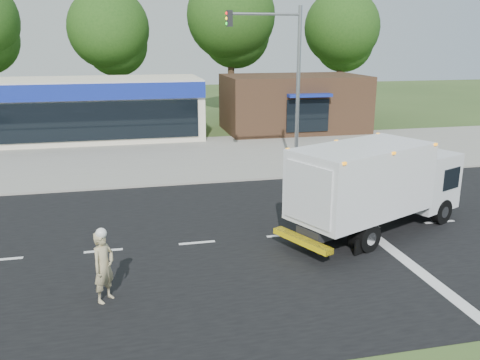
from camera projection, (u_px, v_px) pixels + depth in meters
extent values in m
plane|color=#385123|center=(284.00, 236.00, 17.42)|extent=(120.00, 120.00, 0.00)
cube|color=black|center=(284.00, 236.00, 17.42)|extent=(60.00, 14.00, 0.02)
cube|color=gray|center=(234.00, 174.00, 25.11)|extent=(60.00, 2.40, 0.12)
cube|color=gray|center=(214.00, 151.00, 30.57)|extent=(60.00, 9.00, 0.02)
cube|color=silver|center=(2.00, 259.00, 15.51)|extent=(1.20, 0.15, 0.01)
cube|color=silver|center=(103.00, 251.00, 16.14)|extent=(1.20, 0.15, 0.01)
cube|color=silver|center=(197.00, 243.00, 16.78)|extent=(1.20, 0.15, 0.01)
cube|color=silver|center=(284.00, 235.00, 17.42)|extent=(1.20, 0.15, 0.01)
cube|color=silver|center=(364.00, 228.00, 18.05)|extent=(1.20, 0.15, 0.01)
cube|color=silver|center=(439.00, 222.00, 18.69)|extent=(1.20, 0.15, 0.01)
cube|color=silver|center=(409.00, 263.00, 15.23)|extent=(0.40, 7.00, 0.01)
cube|color=black|center=(359.00, 219.00, 17.10)|extent=(4.81, 2.87, 0.34)
cube|color=silver|center=(421.00, 179.00, 18.87)|extent=(2.62, 2.69, 2.03)
cube|color=black|center=(436.00, 170.00, 19.35)|extent=(0.89, 1.74, 0.87)
cube|color=white|center=(361.00, 180.00, 16.73)|extent=(5.37, 4.11, 2.28)
cube|color=silver|center=(308.00, 194.00, 15.33)|extent=(0.85, 1.79, 1.84)
cube|color=yellow|center=(302.00, 240.00, 15.62)|extent=(1.26, 2.26, 0.17)
cube|color=orange|center=(363.00, 147.00, 16.43)|extent=(5.21, 4.06, 0.08)
cylinder|color=black|center=(399.00, 199.00, 19.88)|extent=(0.97, 0.65, 0.93)
cylinder|color=black|center=(441.00, 211.00, 18.46)|extent=(0.97, 0.65, 0.93)
cylinder|color=black|center=(323.00, 221.00, 17.51)|extent=(0.97, 0.65, 0.93)
cylinder|color=black|center=(368.00, 238.00, 16.01)|extent=(0.97, 0.65, 0.93)
imported|color=tan|center=(104.00, 267.00, 12.86)|extent=(0.78, 0.82, 1.88)
sphere|color=white|center=(101.00, 233.00, 12.62)|extent=(0.28, 0.28, 0.28)
cube|color=beige|center=(65.00, 109.00, 33.77)|extent=(18.00, 6.00, 4.00)
cube|color=navy|center=(57.00, 93.00, 30.53)|extent=(18.00, 0.30, 1.00)
cube|color=black|center=(60.00, 122.00, 31.01)|extent=(17.00, 0.12, 2.40)
cube|color=#382316|center=(293.00, 103.00, 37.17)|extent=(10.00, 6.00, 4.00)
cube|color=navy|center=(309.00, 95.00, 34.01)|extent=(3.00, 1.20, 0.20)
cube|color=black|center=(308.00, 116.00, 34.43)|extent=(3.00, 0.12, 2.20)
cylinder|color=gray|center=(298.00, 94.00, 24.13)|extent=(0.18, 0.18, 8.00)
cylinder|color=gray|center=(264.00, 14.00, 22.80)|extent=(3.40, 0.12, 0.12)
cube|color=black|center=(230.00, 18.00, 22.52)|extent=(0.25, 0.25, 0.70)
cylinder|color=#332114|center=(112.00, 78.00, 41.54)|extent=(0.56, 0.56, 6.86)
sphere|color=#1F4814|center=(108.00, 28.00, 40.49)|extent=(6.47, 6.47, 6.47)
sphere|color=#1F4814|center=(116.00, 45.00, 41.41)|extent=(5.10, 5.10, 5.10)
cylinder|color=#332114|center=(231.00, 70.00, 43.53)|extent=(0.56, 0.56, 7.84)
sphere|color=#1F4814|center=(231.00, 16.00, 42.33)|extent=(7.39, 7.39, 7.39)
sphere|color=#1F4814|center=(235.00, 34.00, 43.30)|extent=(5.82, 5.82, 5.82)
cylinder|color=#332114|center=(340.00, 74.00, 45.77)|extent=(0.56, 0.56, 7.00)
sphere|color=#1F4814|center=(342.00, 27.00, 44.70)|extent=(6.60, 6.60, 6.60)
sphere|color=#1F4814|center=(344.00, 43.00, 45.62)|extent=(5.20, 5.20, 5.20)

